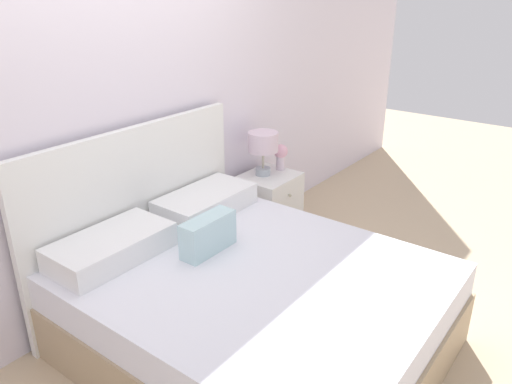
{
  "coord_description": "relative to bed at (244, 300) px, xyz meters",
  "views": [
    {
      "loc": [
        -1.84,
        -2.37,
        1.95
      ],
      "look_at": [
        0.58,
        -0.53,
        0.67
      ],
      "focal_mm": 35.0,
      "sensor_mm": 36.0,
      "label": 1
    }
  ],
  "objects": [
    {
      "name": "ground_plane",
      "position": [
        0.0,
        0.88,
        -0.29
      ],
      "size": [
        12.0,
        12.0,
        0.0
      ],
      "primitive_type": "plane",
      "color": "#CCB28E"
    },
    {
      "name": "wall_back",
      "position": [
        0.0,
        0.95,
        1.01
      ],
      "size": [
        8.0,
        0.06,
        2.6
      ],
      "color": "white",
      "rests_on": "ground_plane"
    },
    {
      "name": "bed",
      "position": [
        0.0,
        0.0,
        0.0
      ],
      "size": [
        1.64,
        1.92,
        1.15
      ],
      "color": "tan",
      "rests_on": "ground_plane"
    },
    {
      "name": "nightstand",
      "position": [
        1.16,
        0.67,
        -0.02
      ],
      "size": [
        0.45,
        0.41,
        0.54
      ],
      "color": "white",
      "rests_on": "ground_plane"
    },
    {
      "name": "table_lamp",
      "position": [
        1.14,
        0.71,
        0.5
      ],
      "size": [
        0.24,
        0.24,
        0.35
      ],
      "color": "#A8B2BC",
      "rests_on": "nightstand"
    },
    {
      "name": "flower_vase",
      "position": [
        1.33,
        0.67,
        0.37
      ],
      "size": [
        0.11,
        0.11,
        0.21
      ],
      "color": "silver",
      "rests_on": "nightstand"
    }
  ]
}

